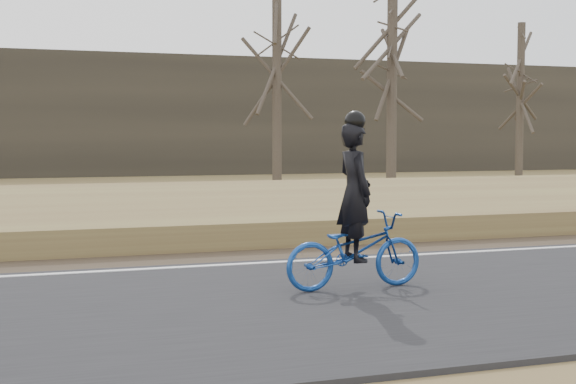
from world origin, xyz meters
name	(u,v)px	position (x,y,z in m)	size (l,w,h in m)	color
ground	(164,275)	(0.00, 0.00, 0.00)	(120.00, 120.00, 0.00)	olive
road	(202,309)	(0.00, -2.50, 0.03)	(120.00, 6.00, 0.06)	black
edge_line	(161,268)	(0.00, 0.20, 0.07)	(120.00, 0.12, 0.01)	silver
shoulder	(150,261)	(0.00, 1.20, 0.02)	(120.00, 1.60, 0.04)	#473A2B
embankment	(125,227)	(0.00, 4.20, 0.22)	(120.00, 5.00, 0.44)	olive
ballast	(105,210)	(0.00, 8.00, 0.23)	(120.00, 3.00, 0.45)	slate
railroad	(105,197)	(0.00, 8.00, 0.53)	(120.00, 2.40, 0.29)	black
treeline_backdrop	(58,115)	(0.00, 30.00, 3.00)	(120.00, 4.00, 6.00)	#383328
cyclist	(354,233)	(2.03, -2.09, 0.76)	(1.84, 0.71, 2.22)	navy
bare_tree_center	(277,72)	(7.52, 18.06, 4.39)	(0.36, 0.36, 8.77)	#494035
bare_tree_right	(392,92)	(10.45, 14.14, 3.50)	(0.36, 0.36, 7.00)	#494035
bare_tree_far_right	(520,102)	(19.54, 19.71, 3.51)	(0.36, 0.36, 7.02)	#494035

